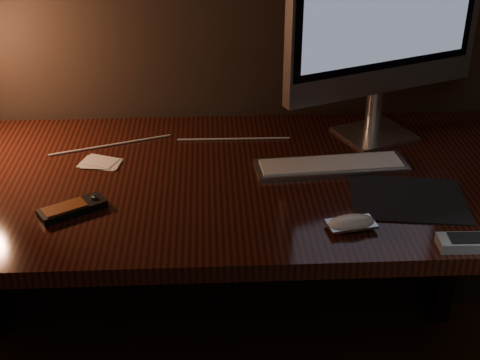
{
  "coord_description": "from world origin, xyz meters",
  "views": [
    {
      "loc": [
        -0.02,
        0.41,
        1.53
      ],
      "look_at": [
        0.04,
        1.73,
        0.8
      ],
      "focal_mm": 50.0,
      "sensor_mm": 36.0,
      "label": 1
    }
  ],
  "objects_px": {
    "monitor": "(389,7)",
    "keyboard": "(331,165)",
    "desk": "(220,206)",
    "mouse": "(351,224)",
    "media_remote": "(72,208)"
  },
  "relations": [
    {
      "from": "monitor",
      "to": "mouse",
      "type": "relative_size",
      "value": 5.83
    },
    {
      "from": "keyboard",
      "to": "mouse",
      "type": "distance_m",
      "value": 0.28
    },
    {
      "from": "desk",
      "to": "monitor",
      "type": "distance_m",
      "value": 0.67
    },
    {
      "from": "monitor",
      "to": "media_remote",
      "type": "relative_size",
      "value": 3.89
    },
    {
      "from": "keyboard",
      "to": "mouse",
      "type": "relative_size",
      "value": 3.69
    },
    {
      "from": "monitor",
      "to": "keyboard",
      "type": "xyz_separation_m",
      "value": [
        -0.15,
        -0.18,
        -0.35
      ]
    },
    {
      "from": "mouse",
      "to": "media_remote",
      "type": "distance_m",
      "value": 0.62
    },
    {
      "from": "desk",
      "to": "monitor",
      "type": "height_order",
      "value": "monitor"
    },
    {
      "from": "monitor",
      "to": "keyboard",
      "type": "bearing_deg",
      "value": -152.76
    },
    {
      "from": "desk",
      "to": "mouse",
      "type": "relative_size",
      "value": 15.45
    },
    {
      "from": "desk",
      "to": "mouse",
      "type": "distance_m",
      "value": 0.45
    },
    {
      "from": "monitor",
      "to": "keyboard",
      "type": "height_order",
      "value": "monitor"
    },
    {
      "from": "monitor",
      "to": "keyboard",
      "type": "distance_m",
      "value": 0.42
    },
    {
      "from": "mouse",
      "to": "media_remote",
      "type": "bearing_deg",
      "value": 160.47
    },
    {
      "from": "mouse",
      "to": "media_remote",
      "type": "relative_size",
      "value": 0.67
    }
  ]
}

